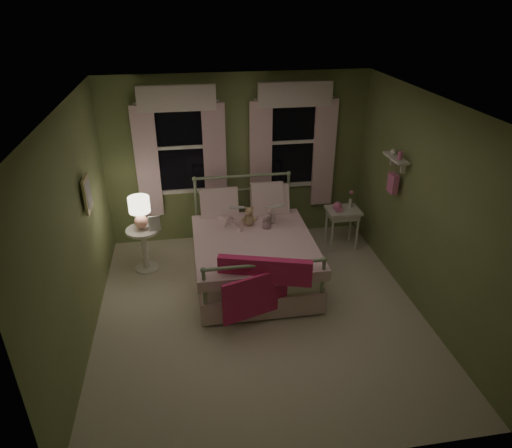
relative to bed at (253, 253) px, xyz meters
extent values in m
plane|color=beige|center=(-0.04, -0.83, -0.38)|extent=(4.20, 4.20, 0.00)
plane|color=white|center=(-0.04, -0.83, 2.22)|extent=(4.20, 4.20, 0.00)
plane|color=#7C9358|center=(-0.04, 1.27, 0.92)|extent=(4.00, 0.00, 4.00)
plane|color=#7C9358|center=(-0.04, -2.93, 0.92)|extent=(4.00, 0.00, 4.00)
plane|color=#7C9358|center=(-2.04, -0.83, 0.92)|extent=(0.00, 4.20, 4.20)
plane|color=#7C9358|center=(1.96, -0.83, 0.92)|extent=(0.00, 4.20, 4.20)
cube|color=white|center=(-0.01, -0.02, 0.04)|extent=(1.44, 1.94, 0.26)
cube|color=white|center=(-0.01, -0.02, -0.20)|extent=(1.54, 2.02, 0.30)
cube|color=white|center=(-0.01, -0.17, 0.22)|extent=(1.58, 1.75, 0.14)
cylinder|color=#9EB793|center=(-0.70, -0.02, -0.08)|extent=(0.04, 1.90, 0.04)
cylinder|color=#9EB793|center=(0.68, -0.02, -0.08)|extent=(0.04, 1.90, 0.04)
cylinder|color=#9EB793|center=(-0.72, 0.95, 0.20)|extent=(0.04, 0.04, 1.15)
cylinder|color=#9EB793|center=(0.70, 0.95, 0.20)|extent=(0.04, 0.04, 1.15)
sphere|color=#9EB793|center=(-0.72, 0.95, 0.77)|extent=(0.07, 0.07, 0.07)
sphere|color=#9EB793|center=(0.70, 0.95, 0.77)|extent=(0.07, 0.07, 0.07)
cylinder|color=#9EB793|center=(-0.01, 0.95, 0.77)|extent=(1.42, 0.04, 0.04)
cylinder|color=#9EB793|center=(-0.01, 0.95, 0.55)|extent=(1.38, 0.03, 0.03)
cylinder|color=#9EB793|center=(-0.72, -0.99, 0.02)|extent=(0.04, 0.04, 0.80)
cylinder|color=#9EB793|center=(0.70, -0.99, 0.02)|extent=(0.04, 0.04, 0.80)
sphere|color=#9EB793|center=(-0.72, -0.99, 0.42)|extent=(0.07, 0.07, 0.07)
sphere|color=#9EB793|center=(0.70, -0.99, 0.42)|extent=(0.07, 0.07, 0.07)
cylinder|color=#9EB793|center=(-0.01, -0.99, 0.42)|extent=(1.42, 0.04, 0.04)
cube|color=white|center=(-0.39, 0.68, 0.42)|extent=(0.55, 0.32, 0.57)
cube|color=white|center=(0.37, 0.68, 0.42)|extent=(0.55, 0.32, 0.57)
cube|color=white|center=(0.32, 0.68, 0.50)|extent=(0.48, 0.30, 0.51)
cube|color=#D62A68|center=(-0.01, -0.99, 0.34)|extent=(1.08, 0.41, 0.32)
cube|color=#D12863|center=(-0.01, -1.06, 0.07)|extent=(1.06, 0.38, 0.55)
imported|color=#F7D1DD|center=(-0.29, 0.43, 0.57)|extent=(0.33, 0.27, 0.76)
imported|color=#F7D1DD|center=(0.27, 0.43, 0.53)|extent=(0.38, 0.33, 0.67)
imported|color=beige|center=(-0.29, 0.18, 0.59)|extent=(0.21, 0.14, 0.26)
imported|color=beige|center=(0.27, 0.18, 0.54)|extent=(0.23, 0.18, 0.26)
sphere|color=tan|center=(-0.01, 0.28, 0.37)|extent=(0.16, 0.16, 0.16)
sphere|color=tan|center=(-0.01, 0.26, 0.51)|extent=(0.11, 0.11, 0.11)
sphere|color=tan|center=(-0.05, 0.26, 0.57)|extent=(0.04, 0.04, 0.04)
sphere|color=tan|center=(0.04, 0.26, 0.57)|extent=(0.04, 0.04, 0.04)
sphere|color=tan|center=(-0.09, 0.25, 0.39)|extent=(0.06, 0.06, 0.06)
sphere|color=tan|center=(0.07, 0.25, 0.39)|extent=(0.06, 0.06, 0.06)
sphere|color=#8C6B51|center=(-0.01, 0.21, 0.51)|extent=(0.04, 0.04, 0.04)
cylinder|color=white|center=(-1.49, 0.43, 0.25)|extent=(0.46, 0.46, 0.04)
cylinder|color=white|center=(-1.49, 0.43, -0.06)|extent=(0.08, 0.08, 0.60)
cylinder|color=white|center=(-1.49, 0.43, -0.36)|extent=(0.34, 0.34, 0.03)
sphere|color=#FAA894|center=(-1.49, 0.43, 0.39)|extent=(0.19, 0.19, 0.19)
cylinder|color=pink|center=(-1.49, 0.43, 0.51)|extent=(0.03, 0.03, 0.12)
cylinder|color=#FFEAC6|center=(-1.49, 0.43, 0.65)|extent=(0.29, 0.29, 0.21)
imported|color=beige|center=(-1.39, 0.35, 0.28)|extent=(0.17, 0.23, 0.02)
cube|color=white|center=(1.50, 0.61, 0.25)|extent=(0.50, 0.40, 0.04)
cube|color=white|center=(1.50, 0.61, 0.18)|extent=(0.44, 0.34, 0.08)
cylinder|color=white|center=(1.30, 0.46, -0.07)|extent=(0.04, 0.04, 0.60)
cylinder|color=white|center=(1.70, 0.46, -0.07)|extent=(0.04, 0.04, 0.60)
cylinder|color=white|center=(1.30, 0.76, -0.07)|extent=(0.04, 0.04, 0.60)
cylinder|color=white|center=(1.70, 0.76, -0.07)|extent=(0.04, 0.04, 0.60)
sphere|color=pink|center=(1.40, 0.61, 0.33)|extent=(0.14, 0.14, 0.14)
cube|color=pink|center=(1.40, 0.52, 0.31)|extent=(0.10, 0.05, 0.04)
cylinder|color=white|center=(1.62, 0.66, 0.34)|extent=(0.05, 0.05, 0.14)
cylinder|color=#4C7F3F|center=(1.62, 0.66, 0.45)|extent=(0.01, 0.01, 0.12)
sphere|color=pink|center=(1.62, 0.66, 0.52)|extent=(0.06, 0.06, 0.06)
cube|color=black|center=(-0.89, 1.25, 1.17)|extent=(0.76, 0.02, 1.35)
cube|color=white|center=(-0.89, 1.23, 1.87)|extent=(0.84, 0.05, 0.06)
cube|color=white|center=(-0.89, 1.23, 0.47)|extent=(0.84, 0.05, 0.06)
cube|color=white|center=(-1.29, 1.23, 1.17)|extent=(0.06, 0.05, 1.40)
cube|color=white|center=(-0.49, 1.23, 1.17)|extent=(0.06, 0.05, 1.40)
cube|color=white|center=(-0.89, 1.23, 1.17)|extent=(0.76, 0.04, 0.05)
cube|color=white|center=(-1.39, 1.19, 0.97)|extent=(0.34, 0.06, 1.70)
cube|color=silver|center=(-0.39, 1.19, 0.97)|extent=(0.34, 0.06, 1.70)
cube|color=white|center=(-0.89, 1.17, 1.90)|extent=(1.10, 0.08, 0.36)
cylinder|color=white|center=(-0.89, 1.21, 1.84)|extent=(1.20, 0.03, 0.03)
cube|color=black|center=(0.81, 1.25, 1.17)|extent=(0.76, 0.02, 1.35)
cube|color=white|center=(0.81, 1.23, 1.87)|extent=(0.84, 0.05, 0.06)
cube|color=white|center=(0.81, 1.23, 0.47)|extent=(0.84, 0.05, 0.06)
cube|color=white|center=(0.41, 1.23, 1.17)|extent=(0.06, 0.05, 1.40)
cube|color=white|center=(1.21, 1.23, 1.17)|extent=(0.06, 0.05, 1.40)
cube|color=white|center=(0.81, 1.23, 1.17)|extent=(0.76, 0.04, 0.05)
cube|color=silver|center=(0.31, 1.19, 0.97)|extent=(0.34, 0.06, 1.70)
cube|color=white|center=(1.31, 1.19, 0.97)|extent=(0.34, 0.06, 1.70)
cube|color=white|center=(0.81, 1.17, 1.90)|extent=(1.10, 0.08, 0.36)
cylinder|color=white|center=(0.81, 1.21, 1.84)|extent=(1.20, 0.03, 0.03)
cube|color=white|center=(1.85, -0.13, 1.32)|extent=(0.15, 0.50, 0.03)
cube|color=white|center=(1.89, -0.28, 1.24)|extent=(0.06, 0.03, 0.14)
cube|color=white|center=(1.89, 0.02, 1.24)|extent=(0.06, 0.03, 0.14)
cylinder|color=pink|center=(1.85, -0.23, 1.39)|extent=(0.06, 0.06, 0.10)
sphere|color=white|center=(1.85, -0.03, 1.37)|extent=(0.08, 0.08, 0.08)
cube|color=pink|center=(1.86, -0.13, 0.97)|extent=(0.08, 0.18, 0.26)
cube|color=beige|center=(-1.99, -0.23, 1.12)|extent=(0.03, 0.32, 0.42)
cube|color=silver|center=(-1.97, -0.23, 1.12)|extent=(0.01, 0.25, 0.34)
camera|label=1|loc=(-0.81, -5.37, 3.25)|focal=32.00mm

